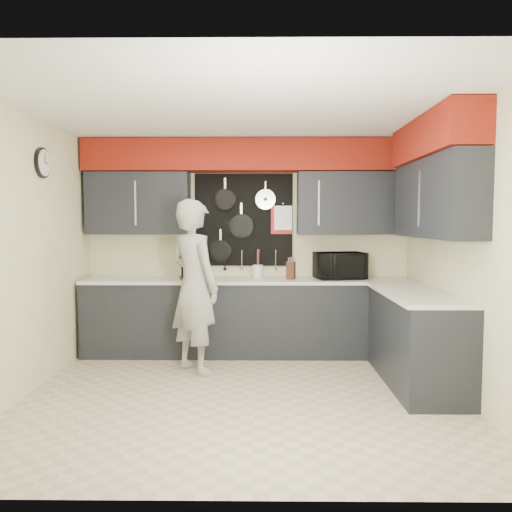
{
  "coord_description": "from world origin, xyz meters",
  "views": [
    {
      "loc": [
        0.16,
        -4.51,
        1.61
      ],
      "look_at": [
        0.11,
        0.5,
        1.26
      ],
      "focal_mm": 35.0,
      "sensor_mm": 36.0,
      "label": 1
    }
  ],
  "objects_px": {
    "microwave": "(340,266)",
    "person": "(194,286)",
    "utensil_crock": "(258,271)",
    "coffee_maker": "(188,265)",
    "knife_block": "(291,270)"
  },
  "relations": [
    {
      "from": "microwave",
      "to": "person",
      "type": "bearing_deg",
      "value": -166.47
    },
    {
      "from": "microwave",
      "to": "utensil_crock",
      "type": "bearing_deg",
      "value": 167.62
    },
    {
      "from": "microwave",
      "to": "utensil_crock",
      "type": "distance_m",
      "value": 0.99
    },
    {
      "from": "person",
      "to": "coffee_maker",
      "type": "bearing_deg",
      "value": -31.05
    },
    {
      "from": "utensil_crock",
      "to": "person",
      "type": "relative_size",
      "value": 0.09
    },
    {
      "from": "microwave",
      "to": "utensil_crock",
      "type": "relative_size",
      "value": 3.54
    },
    {
      "from": "coffee_maker",
      "to": "person",
      "type": "bearing_deg",
      "value": -93.58
    },
    {
      "from": "microwave",
      "to": "knife_block",
      "type": "bearing_deg",
      "value": 175.32
    },
    {
      "from": "microwave",
      "to": "knife_block",
      "type": "distance_m",
      "value": 0.59
    },
    {
      "from": "person",
      "to": "microwave",
      "type": "bearing_deg",
      "value": -111.58
    },
    {
      "from": "microwave",
      "to": "knife_block",
      "type": "height_order",
      "value": "microwave"
    },
    {
      "from": "microwave",
      "to": "coffee_maker",
      "type": "height_order",
      "value": "coffee_maker"
    },
    {
      "from": "coffee_maker",
      "to": "utensil_crock",
      "type": "bearing_deg",
      "value": -10.89
    },
    {
      "from": "coffee_maker",
      "to": "person",
      "type": "distance_m",
      "value": 0.7
    },
    {
      "from": "person",
      "to": "utensil_crock",
      "type": "bearing_deg",
      "value": -86.32
    }
  ]
}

